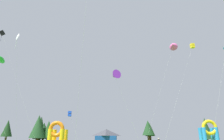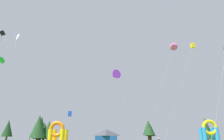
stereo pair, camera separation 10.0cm
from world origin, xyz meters
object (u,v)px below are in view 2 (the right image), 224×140
object	(u,v)px
kite_white_diamond	(17,38)
kite_pink_delta	(173,46)
kite_black_diamond	(2,34)
kite_yellow_box	(193,46)
festival_tent	(106,137)
kite_green_parafoil	(1,60)
kite_purple_delta	(115,75)
inflatable_orange_dome	(58,137)
kite_blue_box	(70,114)
inflatable_blue_arch	(210,135)

from	to	relation	value
kite_white_diamond	kite_pink_delta	bearing A→B (deg)	19.73
kite_white_diamond	kite_black_diamond	distance (m)	17.87
kite_yellow_box	festival_tent	distance (m)	31.77
kite_green_parafoil	kite_yellow_box	world-z (taller)	kite_yellow_box
kite_purple_delta	festival_tent	size ratio (longest dim) A/B	2.22
inflatable_orange_dome	festival_tent	bearing A→B (deg)	-0.14
kite_yellow_box	inflatable_orange_dome	xyz separation A→B (m)	(-34.62, 10.21, -20.78)
kite_green_parafoil	kite_blue_box	bearing A→B (deg)	60.23
kite_green_parafoil	inflatable_blue_arch	bearing A→B (deg)	36.08
kite_black_diamond	inflatable_blue_arch	distance (m)	59.46
kite_pink_delta	inflatable_blue_arch	bearing A→B (deg)	57.71
kite_white_diamond	inflatable_blue_arch	size ratio (longest dim) A/B	2.70
kite_white_diamond	inflatable_orange_dome	world-z (taller)	kite_white_diamond
festival_tent	inflatable_orange_dome	bearing A→B (deg)	179.86
kite_black_diamond	inflatable_orange_dome	xyz separation A→B (m)	(10.67, 14.68, -22.76)
kite_black_diamond	kite_white_diamond	bearing A→B (deg)	-47.77
kite_purple_delta	kite_blue_box	bearing A→B (deg)	131.04
kite_black_diamond	kite_yellow_box	bearing A→B (deg)	5.63
kite_blue_box	kite_white_diamond	bearing A→B (deg)	-115.11
kite_green_parafoil	kite_black_diamond	xyz separation A→B (m)	(-9.23, 12.48, 11.64)
kite_green_parafoil	inflatable_orange_dome	world-z (taller)	kite_green_parafoil
kite_pink_delta	kite_black_diamond	world-z (taller)	kite_black_diamond
kite_purple_delta	kite_yellow_box	bearing A→B (deg)	38.20
inflatable_blue_arch	inflatable_orange_dome	world-z (taller)	inflatable_blue_arch
kite_white_diamond	inflatable_orange_dome	distance (m)	30.68
kite_pink_delta	kite_yellow_box	size ratio (longest dim) A/B	0.89
kite_purple_delta	inflatable_blue_arch	world-z (taller)	kite_purple_delta
kite_yellow_box	kite_black_diamond	size ratio (longest dim) A/B	0.92
kite_white_diamond	kite_blue_box	xyz separation A→B (m)	(6.21, 13.25, -10.79)
kite_green_parafoil	kite_purple_delta	world-z (taller)	kite_green_parafoil
kite_blue_box	inflatable_blue_arch	bearing A→B (deg)	26.48
kite_yellow_box	kite_blue_box	bearing A→B (deg)	-173.54
kite_green_parafoil	festival_tent	bearing A→B (deg)	61.92
kite_white_diamond	kite_green_parafoil	size ratio (longest dim) A/B	1.29
inflatable_blue_arch	kite_white_diamond	bearing A→B (deg)	-143.27
kite_white_diamond	inflatable_blue_arch	xyz separation A→B (m)	(40.97, 30.56, -14.83)
kite_purple_delta	kite_blue_box	size ratio (longest dim) A/B	1.69
kite_white_diamond	kite_yellow_box	xyz separation A→B (m)	(34.42, 16.45, 5.61)
kite_white_diamond	kite_purple_delta	bearing A→B (deg)	7.02
kite_pink_delta	kite_purple_delta	size ratio (longest dim) A/B	1.74
inflatable_orange_dome	festival_tent	xyz separation A→B (m)	(13.02, -0.03, -0.17)
kite_yellow_box	kite_blue_box	world-z (taller)	kite_yellow_box
kite_green_parafoil	inflatable_blue_arch	world-z (taller)	kite_green_parafoil
kite_pink_delta	festival_tent	bearing A→B (deg)	132.46
kite_green_parafoil	kite_black_diamond	size ratio (longest dim) A/B	0.54
kite_blue_box	inflatable_orange_dome	distance (m)	15.50
kite_purple_delta	kite_black_diamond	distance (m)	31.81
kite_purple_delta	kite_black_diamond	size ratio (longest dim) A/B	0.47
kite_purple_delta	inflatable_orange_dome	size ratio (longest dim) A/B	1.96
kite_pink_delta	inflatable_orange_dome	size ratio (longest dim) A/B	3.41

